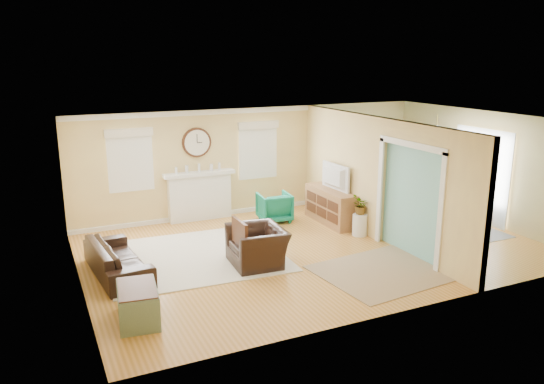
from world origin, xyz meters
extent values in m
plane|color=#AE7227|center=(0.00, 0.00, 0.00)|extent=(9.00, 9.00, 0.00)
cube|color=tan|center=(0.00, 3.00, 1.30)|extent=(9.00, 0.02, 2.60)
cube|color=tan|center=(0.00, -3.00, 1.30)|extent=(9.00, 0.02, 2.60)
cube|color=tan|center=(-4.50, 0.00, 1.30)|extent=(0.02, 6.00, 2.60)
cube|color=tan|center=(4.50, 0.00, 1.30)|extent=(0.02, 6.00, 2.60)
cube|color=white|center=(0.00, 0.00, 2.60)|extent=(9.00, 6.00, 0.02)
cube|color=tan|center=(1.50, 1.40, 1.30)|extent=(0.12, 3.20, 2.60)
cube|color=tan|center=(1.50, -2.50, 1.30)|extent=(0.12, 1.00, 2.60)
cube|color=tan|center=(1.50, -1.10, 2.40)|extent=(0.12, 1.80, 0.40)
cube|color=white|center=(1.43, -0.20, 1.10)|extent=(0.04, 0.12, 2.20)
cube|color=white|center=(1.43, -2.00, 1.10)|extent=(0.04, 0.12, 2.20)
cube|color=white|center=(1.43, -1.10, 2.20)|extent=(0.04, 1.92, 0.12)
cube|color=#75C6BB|center=(1.57, 0.00, 1.30)|extent=(0.02, 6.00, 2.60)
cube|color=white|center=(-1.50, 2.88, 0.55)|extent=(1.50, 0.24, 1.10)
cube|color=white|center=(-1.50, 2.85, 1.13)|extent=(1.70, 0.30, 0.08)
cube|color=black|center=(-1.50, 2.98, 0.50)|extent=(0.85, 0.02, 0.75)
cube|color=gold|center=(-1.50, 2.87, 0.42)|extent=(0.85, 0.02, 0.62)
cylinder|color=#4E2D1E|center=(-1.50, 2.97, 1.85)|extent=(0.70, 0.06, 0.70)
cylinder|color=silver|center=(-1.50, 2.94, 1.85)|extent=(0.60, 0.01, 0.60)
cube|color=black|center=(-1.50, 2.93, 1.95)|extent=(0.02, 0.01, 0.20)
cube|color=black|center=(-1.44, 2.93, 1.85)|extent=(0.12, 0.01, 0.02)
cube|color=white|center=(-3.05, 2.98, 1.55)|extent=(0.90, 0.03, 1.30)
cube|color=white|center=(-3.05, 2.95, 1.55)|extent=(1.00, 0.04, 1.40)
cube|color=beige|center=(-3.05, 2.91, 2.18)|extent=(1.05, 0.10, 0.18)
cube|color=white|center=(0.05, 2.98, 1.55)|extent=(0.90, 0.03, 1.30)
cube|color=white|center=(0.05, 2.95, 1.55)|extent=(1.00, 0.04, 1.40)
cube|color=beige|center=(0.05, 2.91, 2.18)|extent=(1.05, 0.10, 0.18)
cube|color=white|center=(4.47, 0.00, 1.10)|extent=(0.03, 1.60, 2.10)
cube|color=white|center=(4.44, 0.00, 1.10)|extent=(0.03, 1.70, 2.20)
cylinder|color=gold|center=(3.00, 0.00, 2.45)|extent=(0.02, 0.02, 0.30)
sphere|color=white|center=(3.00, 0.00, 2.20)|extent=(0.30, 0.30, 0.30)
cube|color=beige|center=(-2.36, 0.55, 0.01)|extent=(3.49, 3.07, 0.02)
cube|color=#987D5F|center=(0.57, -1.62, 0.01)|extent=(2.51, 2.13, 0.01)
cube|color=slate|center=(3.14, 0.16, 0.01)|extent=(2.31, 2.89, 0.01)
imported|color=black|center=(-3.84, 0.31, 0.30)|extent=(0.97, 2.09, 0.59)
imported|color=black|center=(-1.38, -0.30, 0.36)|extent=(1.03, 1.16, 0.71)
imported|color=#007F5D|center=(0.06, 2.02, 0.34)|extent=(0.81, 0.82, 0.68)
cube|color=gray|center=(-3.86, -1.58, 0.26)|extent=(0.68, 0.99, 0.51)
cube|color=#4E2D1E|center=(-3.86, -1.58, 0.52)|extent=(0.64, 0.94, 0.02)
cube|color=#A2704E|center=(1.23, 1.34, 0.40)|extent=(0.54, 1.63, 0.80)
cube|color=#4E2D1E|center=(0.95, 0.85, 0.55)|extent=(0.01, 0.43, 0.22)
cube|color=#4E2D1E|center=(0.95, 0.85, 0.28)|extent=(0.01, 0.43, 0.22)
cube|color=#4E2D1E|center=(0.95, 1.34, 0.55)|extent=(0.01, 0.43, 0.22)
cube|color=#4E2D1E|center=(0.95, 1.34, 0.28)|extent=(0.01, 0.43, 0.22)
cube|color=#4E2D1E|center=(0.95, 1.83, 0.55)|extent=(0.01, 0.43, 0.22)
cube|color=#4E2D1E|center=(0.95, 1.83, 0.28)|extent=(0.01, 0.43, 0.22)
imported|color=black|center=(1.21, 1.34, 1.10)|extent=(0.19, 1.05, 0.60)
cylinder|color=white|center=(1.30, 0.27, 0.24)|extent=(0.32, 0.32, 0.47)
imported|color=#337F33|center=(1.30, 0.27, 0.69)|extent=(0.50, 0.50, 0.42)
imported|color=#4E2D1E|center=(3.14, 0.16, 0.31)|extent=(1.29, 1.89, 0.61)
cube|color=slate|center=(3.05, 1.23, 0.49)|extent=(0.58, 0.58, 0.05)
cube|color=slate|center=(3.05, 1.23, 0.77)|extent=(0.45, 0.18, 0.55)
cylinder|color=black|center=(3.17, 1.46, 0.23)|extent=(0.03, 0.03, 0.46)
cylinder|color=black|center=(3.28, 1.11, 0.23)|extent=(0.03, 0.03, 0.46)
cylinder|color=black|center=(2.82, 1.35, 0.23)|extent=(0.03, 0.03, 0.46)
cylinder|color=black|center=(2.93, 0.99, 0.23)|extent=(0.03, 0.03, 0.46)
cube|color=slate|center=(3.07, -0.98, 0.41)|extent=(0.44, 0.44, 0.05)
cube|color=slate|center=(3.07, -0.98, 0.65)|extent=(0.39, 0.11, 0.46)
cylinder|color=black|center=(2.94, -1.15, 0.19)|extent=(0.03, 0.03, 0.39)
cylinder|color=black|center=(2.89, -0.85, 0.19)|extent=(0.03, 0.03, 0.39)
cylinder|color=black|center=(3.25, -1.11, 0.19)|extent=(0.03, 0.03, 0.39)
cylinder|color=black|center=(3.20, -0.80, 0.19)|extent=(0.03, 0.03, 0.39)
cube|color=white|center=(2.52, 0.17, 0.41)|extent=(0.46, 0.46, 0.05)
cube|color=white|center=(2.52, 0.17, 0.64)|extent=(0.13, 0.39, 0.46)
cylinder|color=black|center=(2.34, 0.29, 0.19)|extent=(0.03, 0.03, 0.38)
cylinder|color=black|center=(2.64, 0.35, 0.19)|extent=(0.03, 0.03, 0.38)
cylinder|color=black|center=(2.40, -0.02, 0.19)|extent=(0.03, 0.03, 0.38)
cylinder|color=black|center=(2.71, 0.05, 0.19)|extent=(0.03, 0.03, 0.38)
cube|color=slate|center=(3.76, 0.15, 0.46)|extent=(0.44, 0.44, 0.05)
cube|color=slate|center=(3.76, 0.15, 0.71)|extent=(0.06, 0.43, 0.51)
cylinder|color=black|center=(3.94, -0.02, 0.21)|extent=(0.03, 0.03, 0.43)
cylinder|color=black|center=(3.59, -0.03, 0.21)|extent=(0.03, 0.03, 0.43)
cylinder|color=black|center=(3.93, 0.33, 0.21)|extent=(0.03, 0.03, 0.43)
cylinder|color=black|center=(3.58, 0.32, 0.21)|extent=(0.03, 0.03, 0.43)
camera|label=1|loc=(-5.07, -8.89, 3.80)|focal=35.00mm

